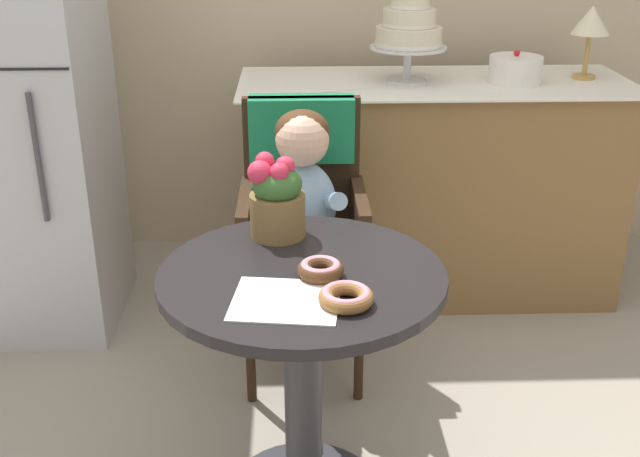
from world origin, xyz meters
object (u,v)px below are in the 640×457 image
object	(u,v)px
donut_front	(346,296)
refrigerator	(12,110)
wicker_chair	(302,194)
table_lamp	(591,23)
seated_child	(303,200)
tiered_cake_stand	(409,29)
cafe_table	(303,345)
flower_vase	(277,197)
round_layer_cake	(515,70)
donut_mid	(320,269)

from	to	relation	value
donut_front	refrigerator	size ratio (longest dim) A/B	0.07
wicker_chair	refrigerator	bearing A→B (deg)	165.96
wicker_chair	table_lamp	size ratio (longest dim) A/B	3.35
seated_child	tiered_cake_stand	xyz separation A→B (m)	(0.42, 0.71, 0.43)
wicker_chair	tiered_cake_stand	bearing A→B (deg)	56.78
cafe_table	wicker_chair	size ratio (longest dim) A/B	0.75
refrigerator	flower_vase	bearing A→B (deg)	-41.67
donut_front	refrigerator	bearing A→B (deg)	132.06
wicker_chair	seated_child	bearing A→B (deg)	-85.77
flower_vase	cafe_table	bearing A→B (deg)	-73.95
cafe_table	seated_child	size ratio (longest dim) A/B	0.99
flower_vase	round_layer_cake	bearing A→B (deg)	48.61
donut_mid	round_layer_cake	size ratio (longest dim) A/B	0.56
flower_vase	tiered_cake_stand	world-z (taller)	tiered_cake_stand
donut_mid	seated_child	bearing A→B (deg)	93.10
tiered_cake_stand	wicker_chair	bearing A→B (deg)	-127.45
flower_vase	table_lamp	bearing A→B (deg)	42.43
wicker_chair	donut_front	bearing A→B (deg)	-80.39
wicker_chair	refrigerator	size ratio (longest dim) A/B	0.56
seated_child	tiered_cake_stand	size ratio (longest dim) A/B	2.12
donut_front	flower_vase	world-z (taller)	flower_vase
donut_mid	flower_vase	xyz separation A→B (m)	(-0.11, 0.25, 0.09)
table_lamp	refrigerator	world-z (taller)	refrigerator
wicker_chair	round_layer_cake	world-z (taller)	round_layer_cake
donut_mid	table_lamp	size ratio (longest dim) A/B	0.40
tiered_cake_stand	round_layer_cake	size ratio (longest dim) A/B	1.67
donut_front	tiered_cake_stand	distance (m)	1.55
donut_mid	refrigerator	bearing A→B (deg)	134.04
donut_mid	tiered_cake_stand	size ratio (longest dim) A/B	0.34
seated_child	refrigerator	size ratio (longest dim) A/B	0.43
wicker_chair	flower_vase	distance (m)	0.57
donut_mid	refrigerator	world-z (taller)	refrigerator
donut_front	donut_mid	bearing A→B (deg)	110.68
wicker_chair	donut_front	xyz separation A→B (m)	(0.09, -0.92, 0.10)
tiered_cake_stand	refrigerator	distance (m)	1.52
cafe_table	refrigerator	distance (m)	1.56
table_lamp	donut_mid	bearing A→B (deg)	-129.02
cafe_table	tiered_cake_stand	bearing A→B (deg)	71.60
seated_child	donut_mid	world-z (taller)	seated_child
round_layer_cake	table_lamp	xyz separation A→B (m)	(0.30, 0.07, 0.16)
tiered_cake_stand	refrigerator	world-z (taller)	refrigerator
wicker_chair	table_lamp	bearing A→B (deg)	31.33
donut_front	round_layer_cake	distance (m)	1.63
wicker_chair	tiered_cake_stand	size ratio (longest dim) A/B	2.79
donut_front	round_layer_cake	bearing A→B (deg)	62.28
cafe_table	round_layer_cake	distance (m)	1.58
flower_vase	table_lamp	distance (m)	1.67
flower_vase	tiered_cake_stand	distance (m)	1.22
flower_vase	refrigerator	distance (m)	1.32
cafe_table	refrigerator	bearing A→B (deg)	133.67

